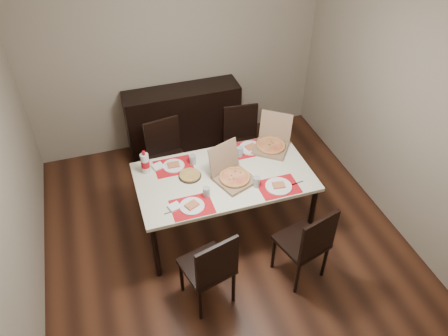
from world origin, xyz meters
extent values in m
cube|color=#442315|center=(0.00, 0.00, -0.01)|extent=(3.80, 4.00, 0.02)
cube|color=gray|center=(0.00, 2.01, 1.30)|extent=(3.80, 0.02, 2.60)
cube|color=gray|center=(-1.91, 0.00, 1.30)|extent=(0.02, 4.00, 2.60)
cube|color=gray|center=(1.91, 0.00, 1.30)|extent=(0.02, 4.00, 2.60)
cube|color=black|center=(0.00, 1.78, 0.45)|extent=(1.50, 0.40, 0.90)
cube|color=beige|center=(0.06, 0.19, 0.73)|extent=(1.80, 1.00, 0.04)
cylinder|color=black|center=(-0.78, -0.25, 0.35)|extent=(0.06, 0.06, 0.71)
cylinder|color=black|center=(0.90, -0.25, 0.35)|extent=(0.06, 0.06, 0.71)
cylinder|color=black|center=(-0.78, 0.63, 0.35)|extent=(0.06, 0.06, 0.71)
cylinder|color=black|center=(0.90, 0.63, 0.35)|extent=(0.06, 0.06, 0.71)
cube|color=black|center=(-0.38, -0.64, 0.45)|extent=(0.51, 0.51, 0.04)
cube|color=black|center=(-0.33, -0.82, 0.70)|extent=(0.41, 0.13, 0.46)
cylinder|color=black|center=(-0.51, -0.86, 0.21)|extent=(0.04, 0.04, 0.43)
cylinder|color=black|center=(-0.16, -0.77, 0.21)|extent=(0.04, 0.04, 0.43)
cylinder|color=black|center=(-0.60, -0.51, 0.21)|extent=(0.04, 0.04, 0.43)
cylinder|color=black|center=(-0.25, -0.42, 0.21)|extent=(0.04, 0.04, 0.43)
cube|color=black|center=(0.57, -0.64, 0.45)|extent=(0.52, 0.52, 0.04)
cube|color=black|center=(0.63, -0.83, 0.70)|extent=(0.41, 0.14, 0.46)
cylinder|color=black|center=(0.45, -0.86, 0.21)|extent=(0.04, 0.04, 0.43)
cylinder|color=black|center=(0.80, -0.77, 0.21)|extent=(0.04, 0.04, 0.43)
cylinder|color=black|center=(0.35, -0.52, 0.21)|extent=(0.04, 0.04, 0.43)
cylinder|color=black|center=(0.70, -0.42, 0.21)|extent=(0.04, 0.04, 0.43)
cube|color=black|center=(-0.37, 0.95, 0.45)|extent=(0.48, 0.48, 0.04)
cube|color=black|center=(-0.40, 1.14, 0.70)|extent=(0.42, 0.09, 0.46)
cylinder|color=black|center=(-0.22, 1.16, 0.21)|extent=(0.04, 0.04, 0.43)
cylinder|color=black|center=(-0.58, 1.10, 0.21)|extent=(0.04, 0.04, 0.43)
cylinder|color=black|center=(-0.16, 0.80, 0.21)|extent=(0.04, 0.04, 0.43)
cylinder|color=black|center=(-0.52, 0.74, 0.21)|extent=(0.04, 0.04, 0.43)
cube|color=black|center=(0.56, 0.95, 0.45)|extent=(0.46, 0.46, 0.04)
cube|color=black|center=(0.58, 1.14, 0.70)|extent=(0.42, 0.07, 0.46)
cylinder|color=black|center=(0.76, 1.11, 0.21)|extent=(0.04, 0.04, 0.43)
cylinder|color=black|center=(0.40, 1.15, 0.21)|extent=(0.04, 0.04, 0.43)
cylinder|color=black|center=(0.72, 0.76, 0.21)|extent=(0.04, 0.04, 0.43)
cylinder|color=black|center=(0.36, 0.79, 0.21)|extent=(0.04, 0.04, 0.43)
cube|color=red|center=(-0.37, -0.15, 0.75)|extent=(0.40, 0.30, 0.00)
cylinder|color=white|center=(-0.37, -0.15, 0.76)|extent=(0.24, 0.24, 0.01)
cube|color=#D7B36B|center=(-0.37, -0.15, 0.78)|extent=(0.15, 0.13, 0.02)
cylinder|color=#93969D|center=(-0.20, -0.05, 0.81)|extent=(0.07, 0.07, 0.11)
cube|color=#B2B2B7|center=(-0.55, -0.15, 0.75)|extent=(0.20, 0.04, 0.00)
cube|color=white|center=(-0.53, -0.11, 0.76)|extent=(0.13, 0.13, 0.02)
cube|color=red|center=(0.52, -0.15, 0.75)|extent=(0.40, 0.30, 0.00)
cylinder|color=white|center=(0.52, -0.15, 0.76)|extent=(0.27, 0.27, 0.01)
cube|color=#D7B36B|center=(0.52, -0.15, 0.78)|extent=(0.13, 0.11, 0.02)
cylinder|color=#93969D|center=(0.32, -0.06, 0.81)|extent=(0.07, 0.07, 0.11)
cube|color=#B2B2B7|center=(0.70, -0.16, 0.75)|extent=(0.20, 0.04, 0.00)
cube|color=red|center=(-0.40, 0.49, 0.75)|extent=(0.40, 0.30, 0.00)
cylinder|color=white|center=(-0.40, 0.49, 0.76)|extent=(0.23, 0.23, 0.01)
cube|color=#D7B36B|center=(-0.40, 0.49, 0.78)|extent=(0.12, 0.09, 0.02)
cylinder|color=#93969D|center=(-0.20, 0.48, 0.81)|extent=(0.07, 0.07, 0.11)
cube|color=#B2B2B7|center=(-0.53, 0.54, 0.75)|extent=(0.20, 0.04, 0.00)
cube|color=white|center=(-0.56, 0.53, 0.76)|extent=(0.13, 0.13, 0.02)
cube|color=red|center=(0.48, 0.53, 0.75)|extent=(0.40, 0.30, 0.00)
cylinder|color=white|center=(0.48, 0.53, 0.76)|extent=(0.26, 0.26, 0.01)
cube|color=#D7B36B|center=(0.48, 0.53, 0.78)|extent=(0.14, 0.12, 0.02)
cylinder|color=#93969D|center=(0.32, 0.45, 0.81)|extent=(0.07, 0.07, 0.11)
cube|color=#B2B2B7|center=(0.66, 0.54, 0.75)|extent=(0.20, 0.04, 0.00)
cube|color=white|center=(0.19, 0.12, 0.76)|extent=(0.16, 0.16, 0.02)
cube|color=#7D6148|center=(0.13, 0.08, 0.77)|extent=(0.45, 0.45, 0.04)
cube|color=#7D6148|center=(0.07, 0.24, 0.95)|extent=(0.36, 0.20, 0.32)
cylinder|color=#D7B36B|center=(0.13, 0.08, 0.79)|extent=(0.39, 0.39, 0.02)
cube|color=#7D6148|center=(0.69, 0.46, 0.77)|extent=(0.50, 0.50, 0.04)
cube|color=#7D6148|center=(0.80, 0.60, 0.95)|extent=(0.33, 0.28, 0.32)
cylinder|color=#D7B36B|center=(0.69, 0.46, 0.79)|extent=(0.43, 0.43, 0.02)
cylinder|color=black|center=(-0.28, 0.28, 0.76)|extent=(0.23, 0.23, 0.01)
cylinder|color=tan|center=(-0.28, 0.28, 0.77)|extent=(0.22, 0.22, 0.02)
imported|color=white|center=(0.10, 0.33, 0.76)|extent=(0.15, 0.15, 0.03)
cylinder|color=silver|center=(-0.69, 0.50, 0.86)|extent=(0.09, 0.09, 0.23)
cylinder|color=#AB0712|center=(-0.69, 0.50, 0.86)|extent=(0.09, 0.09, 0.08)
cylinder|color=#AB0712|center=(-0.69, 0.50, 1.00)|extent=(0.03, 0.03, 0.04)
camera|label=1|loc=(-0.99, -3.04, 3.70)|focal=35.00mm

